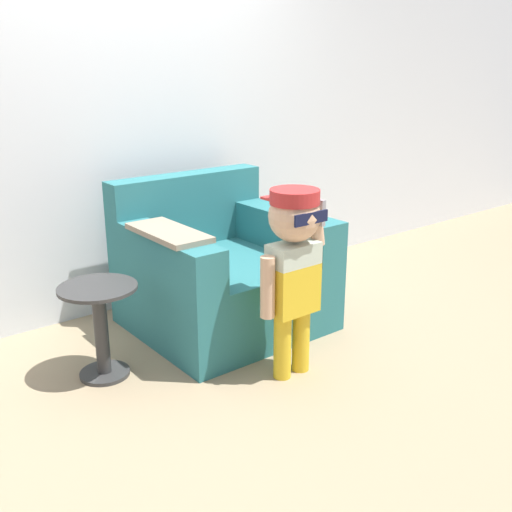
% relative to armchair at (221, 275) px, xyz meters
% --- Properties ---
extents(ground_plane, '(10.00, 10.00, 0.00)m').
position_rel_armchair_xyz_m(ground_plane, '(-0.24, -0.06, -0.32)').
color(ground_plane, '#998466').
extents(wall_back, '(10.00, 0.05, 2.60)m').
position_rel_armchair_xyz_m(wall_back, '(-0.24, 0.65, 0.98)').
color(wall_back, silver).
rests_on(wall_back, ground_plane).
extents(armchair, '(1.07, 0.99, 0.89)m').
position_rel_armchair_xyz_m(armchair, '(0.00, 0.00, 0.00)').
color(armchair, '#286B70').
rests_on(armchair, ground_plane).
extents(person_child, '(0.40, 0.30, 0.98)m').
position_rel_armchair_xyz_m(person_child, '(-0.09, -0.75, 0.33)').
color(person_child, gold).
rests_on(person_child, ground_plane).
extents(side_table, '(0.40, 0.40, 0.49)m').
position_rel_armchair_xyz_m(side_table, '(-0.86, -0.16, -0.02)').
color(side_table, '#333333').
rests_on(side_table, ground_plane).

